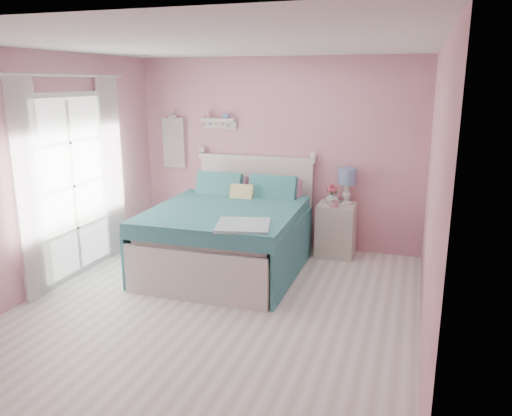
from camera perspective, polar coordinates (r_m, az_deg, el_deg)
The scene contains 13 objects.
floor at distance 5.28m, azimuth -4.48°, elevation -11.32°, with size 4.50×4.50×0.00m, color beige.
room_shell at distance 4.81m, azimuth -4.84°, elevation 5.96°, with size 4.50×4.50×4.50m.
bed at distance 6.22m, azimuth -2.98°, elevation -3.09°, with size 1.75×2.20×1.27m.
nightstand at distance 6.73m, azimuth 9.12°, elevation -2.48°, with size 0.49×0.48×0.71m.
table_lamp at distance 6.65m, azimuth 10.37°, elevation 3.31°, with size 0.23×0.23×0.47m.
vase at distance 6.61m, azimuth 8.66°, elevation 1.18°, with size 0.17×0.17×0.17m, color silver.
teacup at distance 6.47m, azimuth 8.89°, elevation 0.44°, with size 0.10×0.10×0.08m, color #C48389.
roses at distance 6.58m, azimuth 8.68°, elevation 2.22°, with size 0.14×0.11×0.12m.
wall_shelf at distance 7.12m, azimuth -4.32°, elevation 9.90°, with size 0.50×0.15×0.25m.
hanging_dress at distance 7.44m, azimuth -9.40°, elevation 7.36°, with size 0.34×0.03×0.72m, color white.
french_door at distance 6.24m, azimuth -20.22°, elevation 2.30°, with size 0.04×1.32×2.16m.
curtain_near at distance 5.63m, azimuth -24.52°, elevation 1.76°, with size 0.04×0.40×2.32m, color white.
curtain_far at distance 6.78m, azimuth -16.12°, elevation 4.43°, with size 0.04×0.40×2.32m, color white.
Camera 1 is at (1.85, -4.38, 2.28)m, focal length 35.00 mm.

